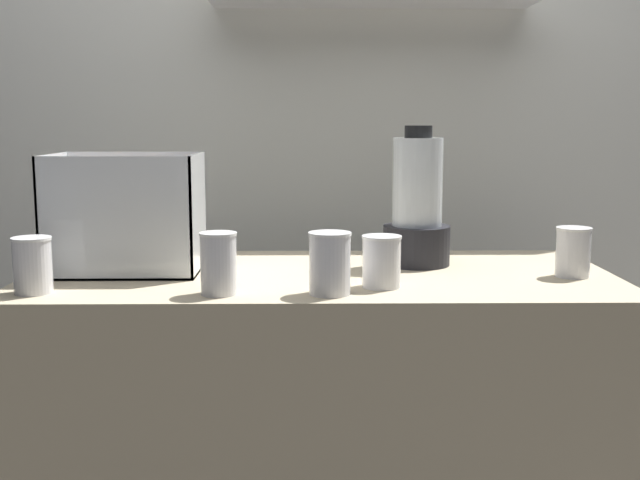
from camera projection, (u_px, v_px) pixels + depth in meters
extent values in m
cube|color=tan|center=(320.00, 450.00, 1.97)|extent=(1.40, 0.64, 0.90)
cube|color=silver|center=(317.00, 124.00, 2.61)|extent=(2.60, 0.04, 2.50)
cube|color=silver|center=(373.00, 0.00, 2.44)|extent=(1.00, 0.20, 0.02)
cube|color=white|center=(128.00, 270.00, 1.93)|extent=(0.35, 0.25, 0.01)
cube|color=white|center=(114.00, 219.00, 1.79)|extent=(0.35, 0.01, 0.28)
cube|color=white|center=(137.00, 207.00, 2.03)|extent=(0.35, 0.01, 0.28)
cube|color=white|center=(54.00, 213.00, 1.91)|extent=(0.01, 0.25, 0.28)
cube|color=white|center=(198.00, 213.00, 1.91)|extent=(0.01, 0.25, 0.28)
cone|color=orange|center=(127.00, 260.00, 1.95)|extent=(0.15, 0.11, 0.03)
cone|color=orange|center=(115.00, 259.00, 1.94)|extent=(0.15, 0.08, 0.04)
cone|color=orange|center=(100.00, 261.00, 1.95)|extent=(0.16, 0.08, 0.03)
cone|color=orange|center=(154.00, 261.00, 1.92)|extent=(0.17, 0.10, 0.03)
cone|color=orange|center=(112.00, 246.00, 1.94)|extent=(0.14, 0.12, 0.03)
cone|color=orange|center=(156.00, 252.00, 1.90)|extent=(0.17, 0.05, 0.03)
cone|color=orange|center=(166.00, 252.00, 1.94)|extent=(0.03, 0.15, 0.02)
cone|color=orange|center=(153.00, 249.00, 1.94)|extent=(0.08, 0.16, 0.03)
cone|color=orange|center=(104.00, 241.00, 1.93)|extent=(0.17, 0.10, 0.03)
cone|color=orange|center=(118.00, 242.00, 1.91)|extent=(0.17, 0.14, 0.03)
cone|color=orange|center=(104.00, 231.00, 1.94)|extent=(0.17, 0.09, 0.03)
cylinder|color=black|center=(416.00, 245.00, 2.01)|extent=(0.17, 0.17, 0.10)
cylinder|color=silver|center=(417.00, 182.00, 1.98)|extent=(0.13, 0.13, 0.22)
cylinder|color=yellow|center=(417.00, 218.00, 2.00)|extent=(0.11, 0.11, 0.04)
cylinder|color=black|center=(418.00, 132.00, 1.96)|extent=(0.07, 0.07, 0.03)
cylinder|color=white|center=(33.00, 267.00, 1.68)|extent=(0.08, 0.08, 0.11)
cylinder|color=maroon|center=(33.00, 278.00, 1.68)|extent=(0.07, 0.07, 0.07)
cylinder|color=white|center=(31.00, 239.00, 1.67)|extent=(0.08, 0.08, 0.01)
cylinder|color=white|center=(219.00, 265.00, 1.66)|extent=(0.08, 0.08, 0.13)
cylinder|color=maroon|center=(219.00, 278.00, 1.67)|extent=(0.07, 0.07, 0.07)
cylinder|color=white|center=(218.00, 234.00, 1.65)|extent=(0.08, 0.08, 0.01)
cylinder|color=white|center=(330.00, 265.00, 1.67)|extent=(0.09, 0.09, 0.13)
cylinder|color=maroon|center=(330.00, 276.00, 1.67)|extent=(0.08, 0.08, 0.08)
cylinder|color=white|center=(330.00, 234.00, 1.66)|extent=(0.09, 0.09, 0.01)
cylinder|color=white|center=(382.00, 263.00, 1.74)|extent=(0.08, 0.08, 0.11)
cylinder|color=red|center=(381.00, 271.00, 1.74)|extent=(0.08, 0.08, 0.07)
cylinder|color=white|center=(382.00, 237.00, 1.73)|extent=(0.09, 0.09, 0.01)
cylinder|color=white|center=(573.00, 253.00, 1.85)|extent=(0.08, 0.08, 0.11)
cylinder|color=orange|center=(573.00, 261.00, 1.85)|extent=(0.07, 0.07, 0.08)
cylinder|color=white|center=(574.00, 229.00, 1.84)|extent=(0.08, 0.08, 0.01)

